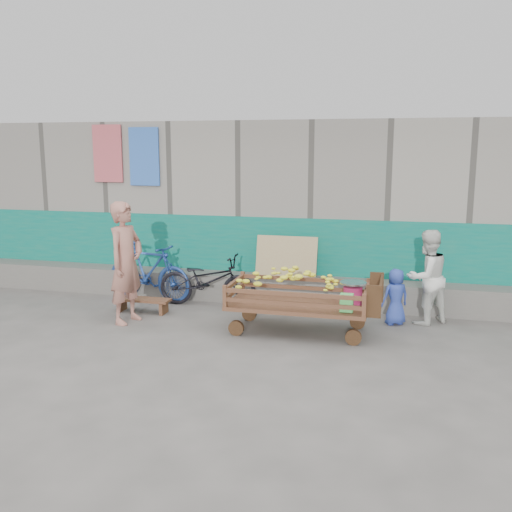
% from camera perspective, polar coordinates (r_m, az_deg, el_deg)
% --- Properties ---
extents(ground, '(80.00, 80.00, 0.00)m').
position_cam_1_polar(ground, '(7.45, -2.71, -9.25)').
color(ground, '#575350').
rests_on(ground, ground).
extents(building_wall, '(12.00, 3.50, 3.00)m').
position_cam_1_polar(building_wall, '(10.99, 3.42, 5.09)').
color(building_wall, gray).
rests_on(building_wall, ground).
extents(banana_cart, '(2.10, 0.96, 0.90)m').
position_cam_1_polar(banana_cart, '(7.94, 4.01, -3.42)').
color(banana_cart, '#53331C').
rests_on(banana_cart, ground).
extents(bench, '(0.89, 0.27, 0.22)m').
position_cam_1_polar(bench, '(9.16, -11.28, -4.54)').
color(bench, '#53331C').
rests_on(bench, ground).
extents(vendor_man, '(0.55, 0.73, 1.79)m').
position_cam_1_polar(vendor_man, '(8.54, -12.86, -0.66)').
color(vendor_man, '#B07161').
rests_on(vendor_man, ground).
extents(woman, '(0.86, 0.83, 1.39)m').
position_cam_1_polar(woman, '(8.67, 16.71, -2.03)').
color(woman, white).
rests_on(woman, ground).
extents(child, '(0.48, 0.43, 0.83)m').
position_cam_1_polar(child, '(8.56, 13.78, -3.97)').
color(child, '#2F47AC').
rests_on(child, ground).
extents(bicycle_dark, '(1.64, 0.59, 0.86)m').
position_cam_1_polar(bicycle_dark, '(9.29, -4.89, -2.46)').
color(bicycle_dark, black).
rests_on(bicycle_dark, ground).
extents(bicycle_blue, '(1.71, 0.79, 0.99)m').
position_cam_1_polar(bicycle_blue, '(9.80, -10.71, -1.52)').
color(bicycle_blue, navy).
rests_on(bicycle_blue, ground).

